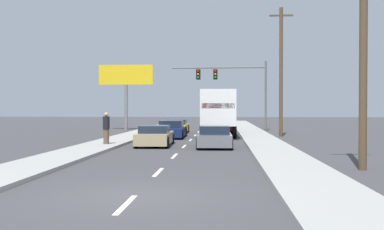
{
  "coord_description": "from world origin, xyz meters",
  "views": [
    {
      "loc": [
        2.18,
        -10.69,
        2.19
      ],
      "look_at": [
        0.01,
        20.24,
        1.69
      ],
      "focal_mm": 40.83,
      "sensor_mm": 36.0,
      "label": 1
    }
  ],
  "objects_px": {
    "car_navy": "(172,130)",
    "car_tan": "(155,136)",
    "car_yellow": "(177,127)",
    "traffic_signal_mast": "(226,79)",
    "utility_pole_mid": "(281,70)",
    "car_gray": "(215,137)",
    "pedestrian_near_corner": "(106,128)",
    "utility_pole_near": "(363,22)",
    "roadside_billboard": "(126,82)",
    "box_truck": "(218,110)"
  },
  "relations": [
    {
      "from": "car_navy",
      "to": "car_tan",
      "type": "height_order",
      "value": "car_navy"
    },
    {
      "from": "car_navy",
      "to": "car_tan",
      "type": "distance_m",
      "value": 6.81
    },
    {
      "from": "car_yellow",
      "to": "traffic_signal_mast",
      "type": "bearing_deg",
      "value": 42.74
    },
    {
      "from": "car_tan",
      "to": "utility_pole_mid",
      "type": "relative_size",
      "value": 0.45
    },
    {
      "from": "car_gray",
      "to": "pedestrian_near_corner",
      "type": "xyz_separation_m",
      "value": [
        -6.16,
        0.0,
        0.48
      ]
    },
    {
      "from": "car_tan",
      "to": "utility_pole_near",
      "type": "bearing_deg",
      "value": -46.43
    },
    {
      "from": "roadside_billboard",
      "to": "pedestrian_near_corner",
      "type": "height_order",
      "value": "roadside_billboard"
    },
    {
      "from": "car_gray",
      "to": "utility_pole_near",
      "type": "bearing_deg",
      "value": -58.22
    },
    {
      "from": "car_tan",
      "to": "pedestrian_near_corner",
      "type": "distance_m",
      "value": 2.81
    },
    {
      "from": "utility_pole_near",
      "to": "car_gray",
      "type": "bearing_deg",
      "value": 121.78
    },
    {
      "from": "car_navy",
      "to": "utility_pole_mid",
      "type": "distance_m",
      "value": 9.48
    },
    {
      "from": "utility_pole_mid",
      "to": "car_yellow",
      "type": "bearing_deg",
      "value": 153.06
    },
    {
      "from": "utility_pole_near",
      "to": "pedestrian_near_corner",
      "type": "height_order",
      "value": "utility_pole_near"
    },
    {
      "from": "car_gray",
      "to": "box_truck",
      "type": "bearing_deg",
      "value": 89.49
    },
    {
      "from": "pedestrian_near_corner",
      "to": "car_tan",
      "type": "bearing_deg",
      "value": 12.69
    },
    {
      "from": "utility_pole_near",
      "to": "car_navy",
      "type": "bearing_deg",
      "value": 118.25
    },
    {
      "from": "car_tan",
      "to": "box_truck",
      "type": "bearing_deg",
      "value": 67.88
    },
    {
      "from": "car_yellow",
      "to": "roadside_billboard",
      "type": "xyz_separation_m",
      "value": [
        -5.62,
        4.99,
        4.25
      ]
    },
    {
      "from": "car_tan",
      "to": "car_gray",
      "type": "height_order",
      "value": "car_gray"
    },
    {
      "from": "car_navy",
      "to": "car_yellow",
      "type": "bearing_deg",
      "value": 92.4
    },
    {
      "from": "utility_pole_near",
      "to": "car_tan",
      "type": "bearing_deg",
      "value": 133.57
    },
    {
      "from": "traffic_signal_mast",
      "to": "utility_pole_near",
      "type": "height_order",
      "value": "utility_pole_near"
    },
    {
      "from": "car_navy",
      "to": "pedestrian_near_corner",
      "type": "height_order",
      "value": "pedestrian_near_corner"
    },
    {
      "from": "box_truck",
      "to": "pedestrian_near_corner",
      "type": "distance_m",
      "value": 11.25
    },
    {
      "from": "traffic_signal_mast",
      "to": "roadside_billboard",
      "type": "distance_m",
      "value": 9.99
    },
    {
      "from": "car_tan",
      "to": "utility_pole_mid",
      "type": "height_order",
      "value": "utility_pole_mid"
    },
    {
      "from": "car_yellow",
      "to": "utility_pole_near",
      "type": "bearing_deg",
      "value": -68.14
    },
    {
      "from": "utility_pole_mid",
      "to": "roadside_billboard",
      "type": "bearing_deg",
      "value": 146.57
    },
    {
      "from": "box_truck",
      "to": "pedestrian_near_corner",
      "type": "relative_size",
      "value": 5.0
    },
    {
      "from": "car_yellow",
      "to": "car_tan",
      "type": "bearing_deg",
      "value": -89.66
    },
    {
      "from": "car_gray",
      "to": "utility_pole_near",
      "type": "height_order",
      "value": "utility_pole_near"
    },
    {
      "from": "utility_pole_near",
      "to": "utility_pole_mid",
      "type": "relative_size",
      "value": 1.03
    },
    {
      "from": "utility_pole_mid",
      "to": "roadside_billboard",
      "type": "relative_size",
      "value": 1.51
    },
    {
      "from": "car_navy",
      "to": "utility_pole_mid",
      "type": "relative_size",
      "value": 0.48
    },
    {
      "from": "car_navy",
      "to": "box_truck",
      "type": "relative_size",
      "value": 0.53
    },
    {
      "from": "car_gray",
      "to": "roadside_billboard",
      "type": "bearing_deg",
      "value": 116.32
    },
    {
      "from": "car_yellow",
      "to": "pedestrian_near_corner",
      "type": "relative_size",
      "value": 2.51
    },
    {
      "from": "traffic_signal_mast",
      "to": "utility_pole_mid",
      "type": "relative_size",
      "value": 0.92
    },
    {
      "from": "utility_pole_mid",
      "to": "utility_pole_near",
      "type": "bearing_deg",
      "value": -88.44
    },
    {
      "from": "car_gray",
      "to": "roadside_billboard",
      "type": "xyz_separation_m",
      "value": [
        -9.16,
        18.51,
        4.24
      ]
    },
    {
      "from": "car_tan",
      "to": "car_gray",
      "type": "relative_size",
      "value": 0.98
    },
    {
      "from": "box_truck",
      "to": "utility_pole_near",
      "type": "relative_size",
      "value": 0.89
    },
    {
      "from": "car_navy",
      "to": "utility_pole_near",
      "type": "height_order",
      "value": "utility_pole_near"
    },
    {
      "from": "car_gray",
      "to": "traffic_signal_mast",
      "type": "xyz_separation_m",
      "value": [
        0.78,
        17.51,
        4.36
      ]
    },
    {
      "from": "utility_pole_mid",
      "to": "pedestrian_near_corner",
      "type": "distance_m",
      "value": 14.95
    },
    {
      "from": "box_truck",
      "to": "utility_pole_mid",
      "type": "relative_size",
      "value": 0.91
    },
    {
      "from": "car_yellow",
      "to": "car_navy",
      "type": "relative_size",
      "value": 0.96
    },
    {
      "from": "car_tan",
      "to": "pedestrian_near_corner",
      "type": "bearing_deg",
      "value": -167.31
    },
    {
      "from": "car_tan",
      "to": "utility_pole_mid",
      "type": "distance_m",
      "value": 12.82
    },
    {
      "from": "box_truck",
      "to": "car_tan",
      "type": "bearing_deg",
      "value": -112.12
    }
  ]
}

